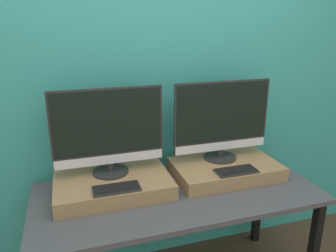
{
  "coord_description": "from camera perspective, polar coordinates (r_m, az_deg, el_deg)",
  "views": [
    {
      "loc": [
        -0.58,
        -1.28,
        1.72
      ],
      "look_at": [
        0.0,
        0.56,
        1.1
      ],
      "focal_mm": 35.0,
      "sensor_mm": 36.0,
      "label": 1
    }
  ],
  "objects": [
    {
      "name": "wooden_riser_left",
      "position": [
        2.0,
        -9.5,
        -10.16
      ],
      "size": [
        0.68,
        0.42,
        0.09
      ],
      "color": "#99754C",
      "rests_on": "workbench"
    },
    {
      "name": "wall_back",
      "position": [
        2.21,
        -1.95,
        6.88
      ],
      "size": [
        8.0,
        0.04,
        2.6
      ],
      "color": "teal",
      "rests_on": "ground_plane"
    },
    {
      "name": "keyboard_left",
      "position": [
        1.86,
        -8.94,
        -10.69
      ],
      "size": [
        0.26,
        0.12,
        0.01
      ],
      "color": "#2D2D2D",
      "rests_on": "wooden_riser_left"
    },
    {
      "name": "keyboard_right",
      "position": [
        2.07,
        11.79,
        -7.64
      ],
      "size": [
        0.26,
        0.12,
        0.01
      ],
      "color": "#2D2D2D",
      "rests_on": "wooden_riser_right"
    },
    {
      "name": "monitor_right",
      "position": [
        2.16,
        9.37,
        1.15
      ],
      "size": [
        0.66,
        0.22,
        0.53
      ],
      "color": "#282828",
      "rests_on": "wooden_riser_right"
    },
    {
      "name": "wooden_riser_right",
      "position": [
        2.21,
        9.96,
        -7.41
      ],
      "size": [
        0.68,
        0.42,
        0.09
      ],
      "color": "#99754C",
      "rests_on": "workbench"
    },
    {
      "name": "workbench",
      "position": [
        2.04,
        1.67,
        -13.09
      ],
      "size": [
        1.69,
        0.74,
        0.75
      ],
      "color": "#47474C",
      "rests_on": "ground_plane"
    },
    {
      "name": "monitor_left",
      "position": [
        1.96,
        -10.35,
        -0.73
      ],
      "size": [
        0.66,
        0.22,
        0.53
      ],
      "color": "#282828",
      "rests_on": "wooden_riser_left"
    }
  ]
}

